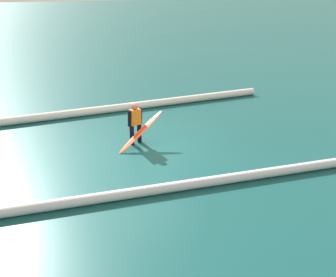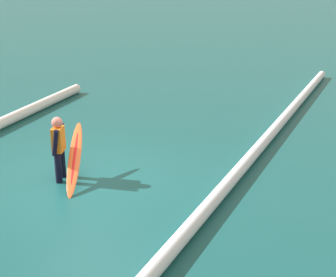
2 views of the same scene
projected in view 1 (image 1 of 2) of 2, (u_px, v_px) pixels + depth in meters
ground_plane at (145, 148)px, 12.14m from camera, size 157.68×157.68×0.00m
surfer at (135, 121)px, 12.26m from camera, size 0.50×0.31×1.34m
surfboard at (141, 132)px, 12.14m from camera, size 1.71×0.99×0.99m
wave_crest_foreground at (81, 112)px, 14.88m from camera, size 15.34×1.49×0.30m
wave_crest_midground at (169, 188)px, 9.64m from camera, size 24.18×0.80×0.26m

